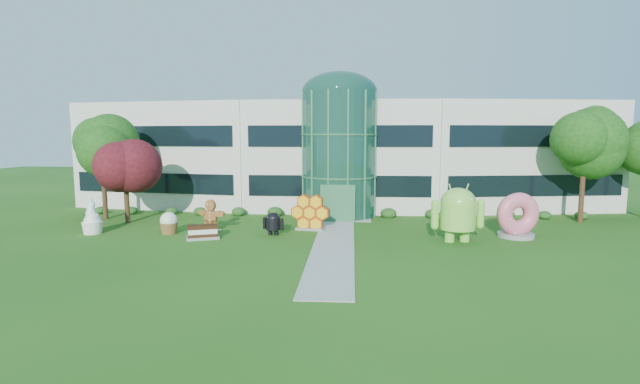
# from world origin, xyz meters

# --- Properties ---
(ground) EXTENTS (140.00, 140.00, 0.00)m
(ground) POSITION_xyz_m (0.00, 0.00, 0.00)
(ground) COLOR #215114
(ground) RESTS_ON ground
(building) EXTENTS (46.00, 15.00, 9.30)m
(building) POSITION_xyz_m (0.00, 18.00, 4.65)
(building) COLOR beige
(building) RESTS_ON ground
(atrium) EXTENTS (6.00, 6.00, 9.80)m
(atrium) POSITION_xyz_m (0.00, 12.00, 4.90)
(atrium) COLOR #194738
(atrium) RESTS_ON ground
(walkway) EXTENTS (2.40, 20.00, 0.04)m
(walkway) POSITION_xyz_m (0.00, 2.00, 0.02)
(walkway) COLOR #9E9E93
(walkway) RESTS_ON ground
(tree_red) EXTENTS (4.00, 4.00, 6.00)m
(tree_red) POSITION_xyz_m (-15.50, 7.50, 3.00)
(tree_red) COLOR #3F0C14
(tree_red) RESTS_ON ground
(trees_backdrop) EXTENTS (52.00, 8.00, 8.40)m
(trees_backdrop) POSITION_xyz_m (0.00, 13.00, 4.20)
(trees_backdrop) COLOR #104210
(trees_backdrop) RESTS_ON ground
(android_green) EXTENTS (3.73, 2.78, 3.87)m
(android_green) POSITION_xyz_m (7.44, 2.92, 1.94)
(android_green) COLOR #82D343
(android_green) RESTS_ON ground
(android_black) EXTENTS (1.74, 1.38, 1.73)m
(android_black) POSITION_xyz_m (-4.03, 4.04, 0.87)
(android_black) COLOR black
(android_black) RESTS_ON ground
(donut) EXTENTS (3.00, 1.87, 2.90)m
(donut) POSITION_xyz_m (11.45, 4.46, 1.45)
(donut) COLOR #D5516E
(donut) RESTS_ON ground
(gingerbread) EXTENTS (2.50, 1.66, 2.15)m
(gingerbread) POSITION_xyz_m (-8.46, 5.11, 1.08)
(gingerbread) COLOR brown
(gingerbread) RESTS_ON ground
(ice_cream_sandwich) EXTENTS (2.19, 1.61, 0.88)m
(ice_cream_sandwich) POSITION_xyz_m (-8.21, 2.55, 0.44)
(ice_cream_sandwich) COLOR black
(ice_cream_sandwich) RESTS_ON ground
(honeycomb) EXTENTS (2.94, 1.45, 2.21)m
(honeycomb) POSITION_xyz_m (-1.79, 5.87, 1.10)
(honeycomb) COLOR yellow
(honeycomb) RESTS_ON ground
(froyo) EXTENTS (1.55, 1.55, 2.37)m
(froyo) POSITION_xyz_m (-15.97, 3.65, 1.19)
(froyo) COLOR white
(froyo) RESTS_ON ground
(cupcake) EXTENTS (1.60, 1.60, 1.45)m
(cupcake) POSITION_xyz_m (-10.91, 3.93, 0.73)
(cupcake) COLOR white
(cupcake) RESTS_ON ground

